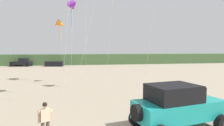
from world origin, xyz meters
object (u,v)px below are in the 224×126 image
Objects in this scene: kite_green_box at (61,24)px; kite_blue_swept at (73,7)px; distant_pickup at (22,62)px; jeep at (177,106)px; distant_sedan at (54,64)px; person_watching at (45,118)px.

kite_blue_swept is (1.48, 0.39, 2.30)m from kite_green_box.
kite_blue_swept reaches higher than distant_pickup.
jeep reaches higher than distant_sedan.
kite_blue_swept reaches higher than jeep.
kite_blue_swept reaches higher than distant_sedan.
distant_sedan is 0.54× the size of kite_green_box.
distant_pickup reaches higher than person_watching.
kite_green_box is at bearing -64.06° from distant_pickup.
kite_blue_swept is at bearing 108.74° from jeep.
person_watching reaches higher than distant_sedan.
person_watching is at bearing -92.67° from kite_blue_swept.
distant_pickup is at bearing 115.10° from jeep.
jeep is 6.25m from person_watching.
jeep is 39.28m from distant_sedan.
distant_pickup is at bearing 119.21° from kite_blue_swept.
distant_sedan is 23.91m from kite_blue_swept.
kite_green_box reaches higher than person_watching.
distant_sedan is at bearing 99.45° from kite_green_box.
jeep reaches higher than person_watching.
jeep is at bearing -66.17° from kite_green_box.
kite_green_box is at bearing 92.66° from person_watching.
distant_sedan is (-10.64, 37.81, -0.60)m from jeep.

